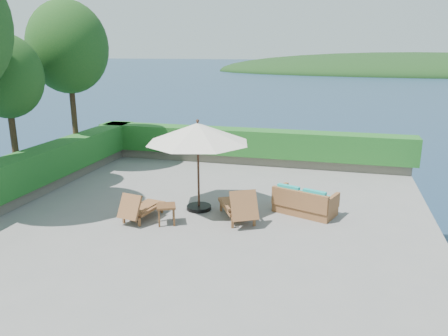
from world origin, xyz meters
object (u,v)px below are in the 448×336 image
(lounge_right, at_px, (239,206))
(lounge_left, at_px, (140,208))
(wicker_loveseat, at_px, (304,203))
(patio_umbrella, at_px, (198,134))
(side_table, at_px, (166,208))

(lounge_right, bearing_deg, lounge_left, 165.32)
(lounge_right, relative_size, wicker_loveseat, 0.97)
(patio_umbrella, relative_size, wicker_loveseat, 1.79)
(lounge_left, height_order, lounge_right, lounge_right)
(lounge_right, bearing_deg, side_table, 173.69)
(patio_umbrella, distance_m, lounge_left, 2.48)
(patio_umbrella, xyz_separation_m, lounge_right, (1.26, -0.50, -1.76))
(patio_umbrella, xyz_separation_m, side_table, (-0.49, -1.21, -1.74))
(lounge_left, height_order, side_table, lounge_left)
(lounge_right, height_order, wicker_loveseat, lounge_right)
(lounge_right, xyz_separation_m, side_table, (-1.74, -0.71, 0.02))
(patio_umbrella, distance_m, wicker_loveseat, 3.45)
(patio_umbrella, distance_m, side_table, 2.18)
(patio_umbrella, relative_size, lounge_left, 2.20)
(side_table, height_order, wicker_loveseat, wicker_loveseat)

